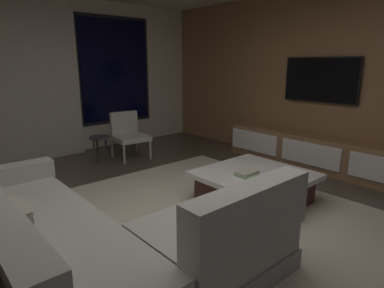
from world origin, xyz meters
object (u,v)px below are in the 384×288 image
at_px(coffee_table, 254,187).
at_px(mounted_tv, 320,80).
at_px(side_stool, 99,141).
at_px(media_console, 320,154).
at_px(sectional_couch, 90,242).
at_px(book_stack_on_coffee_table, 247,174).
at_px(accent_chair_near_window, 128,133).

relative_size(coffee_table, mounted_tv, 0.99).
distance_m(coffee_table, side_stool, 2.68).
bearing_deg(media_console, side_stool, 133.37).
xyz_separation_m(sectional_couch, book_stack_on_coffee_table, (1.89, 0.04, 0.10)).
bearing_deg(media_console, accent_chair_near_window, 125.38).
distance_m(accent_chair_near_window, mounted_tv, 3.22).
xyz_separation_m(book_stack_on_coffee_table, accent_chair_near_window, (0.03, 2.64, 0.05)).
distance_m(sectional_couch, book_stack_on_coffee_table, 1.90).
bearing_deg(side_stool, media_console, -46.63).
height_order(coffee_table, accent_chair_near_window, accent_chair_near_window).
relative_size(sectional_couch, book_stack_on_coffee_table, 10.51).
distance_m(book_stack_on_coffee_table, accent_chair_near_window, 2.64).
bearing_deg(coffee_table, book_stack_on_coffee_table, -177.80).
bearing_deg(book_stack_on_coffee_table, accent_chair_near_window, 89.37).
bearing_deg(mounted_tv, accent_chair_near_window, 130.25).
xyz_separation_m(book_stack_on_coffee_table, mounted_tv, (2.02, 0.28, 0.96)).
height_order(book_stack_on_coffee_table, side_stool, side_stool).
relative_size(accent_chair_near_window, mounted_tv, 0.66).
xyz_separation_m(sectional_couch, mounted_tv, (3.92, 0.32, 1.06)).
bearing_deg(mounted_tv, sectional_couch, -175.30).
height_order(book_stack_on_coffee_table, accent_chair_near_window, accent_chair_near_window).
bearing_deg(coffee_table, side_stool, 104.75).
height_order(sectional_couch, accent_chair_near_window, sectional_couch).
height_order(book_stack_on_coffee_table, media_console, media_console).
bearing_deg(coffee_table, mounted_tv, 8.44).
relative_size(book_stack_on_coffee_table, mounted_tv, 0.20).
relative_size(accent_chair_near_window, media_console, 0.25).
bearing_deg(side_stool, mounted_tv, -42.17).
bearing_deg(accent_chair_near_window, side_stool, -175.22).
xyz_separation_m(coffee_table, accent_chair_near_window, (-0.13, 2.64, 0.25)).
relative_size(book_stack_on_coffee_table, side_stool, 0.52).
height_order(sectional_couch, media_console, sectional_couch).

